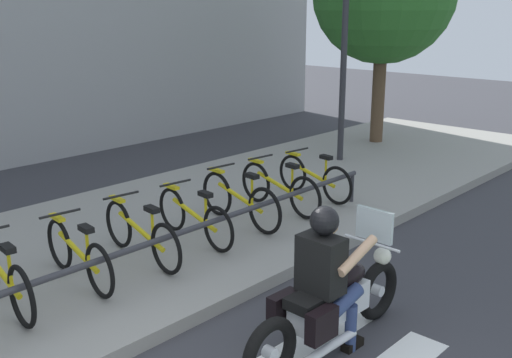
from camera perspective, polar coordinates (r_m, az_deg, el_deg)
motorcycle at (r=5.74m, az=7.01°, el=-11.54°), size 2.23×0.62×1.21m
rider at (r=5.53m, az=6.61°, el=-8.45°), size 0.63×0.54×1.43m
bicycle_1 at (r=6.61m, az=-22.61°, el=-8.50°), size 0.48×1.57×0.75m
bicycle_2 at (r=6.96m, az=-16.31°, el=-6.76°), size 0.48×1.57×0.72m
bicycle_3 at (r=7.39m, az=-10.73°, el=-5.02°), size 0.48×1.68×0.73m
bicycle_4 at (r=7.88m, az=-5.83°, el=-3.51°), size 0.48×1.60×0.72m
bicycle_5 at (r=8.42m, az=-1.54°, el=-1.98°), size 0.48×1.67×0.78m
bicycle_6 at (r=9.02m, az=2.19°, el=-0.82°), size 0.48×1.69×0.76m
bicycle_7 at (r=9.66m, az=5.45°, el=0.17°), size 0.48×1.56×0.73m
bike_rack at (r=7.20m, az=-5.42°, el=-4.60°), size 6.50×0.07×0.49m
street_lamp at (r=11.89m, az=8.29°, el=12.99°), size 0.28×0.28×4.15m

